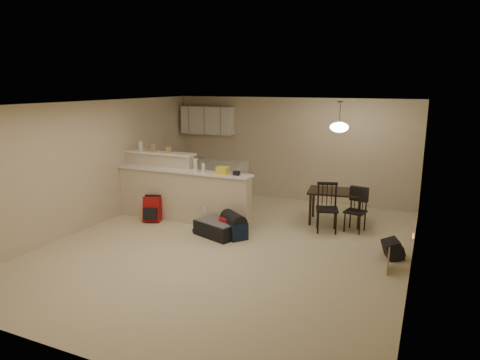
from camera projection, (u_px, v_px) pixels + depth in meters
The scene contains 21 objects.
room at pixel (229, 177), 7.33m from camera, with size 7.00×7.02×2.50m.
breakfast_bar at pixel (174, 191), 9.05m from camera, with size 3.08×0.58×1.39m.
upper_cabinets at pixel (207, 120), 11.02m from camera, with size 1.40×0.34×0.70m, color white.
kitchen_counter at pixel (213, 177), 11.15m from camera, with size 1.80×0.60×0.90m, color white.
thermostat at pixel (421, 161), 7.46m from camera, with size 0.02×0.12×0.12m, color beige.
jar at pixel (141, 146), 9.35m from camera, with size 0.10×0.10×0.20m, color silver.
cereal_box at pixel (154, 148), 9.22m from camera, with size 0.10×0.07×0.16m, color tan.
small_box at pixel (169, 150), 9.07m from camera, with size 0.08×0.06×0.12m, color tan.
bottle_a at pixel (196, 165), 8.61m from camera, with size 0.07×0.07×0.26m, color silver.
bottle_b at pixel (203, 168), 8.55m from camera, with size 0.06×0.06×0.18m, color silver.
bag_lump at pixel (223, 170), 8.38m from camera, with size 0.22×0.18×0.14m, color tan.
pouch at pixel (237, 173), 8.27m from camera, with size 0.12×0.10×0.08m, color tan.
dining_table at pixel (336, 195), 8.74m from camera, with size 1.20×0.89×0.69m.
pendant_lamp at pixel (339, 127), 8.43m from camera, with size 0.36×0.36×0.62m.
dining_chair_near at pixel (327, 208), 8.26m from camera, with size 0.42×0.40×0.95m, color black, non-canonical shape.
dining_chair_far at pixel (355, 211), 8.27m from camera, with size 0.37×0.35×0.85m, color black, non-canonical shape.
suitcase at pixel (218, 229), 8.09m from camera, with size 0.82×0.53×0.28m, color black.
red_backpack at pixel (152, 209), 8.92m from camera, with size 0.35×0.22×0.52m, color #9F1113.
navy_duffel at pixel (233, 228), 8.04m from camera, with size 0.59×0.32×0.32m, color #111F37.
black_daypack at pixel (393, 249), 7.04m from camera, with size 0.35×0.25×0.31m, color black.
cardboard_sheet at pixel (388, 262), 6.55m from camera, with size 0.39×0.02×0.30m, color tan.
Camera 1 is at (3.12, -6.45, 2.82)m, focal length 32.00 mm.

